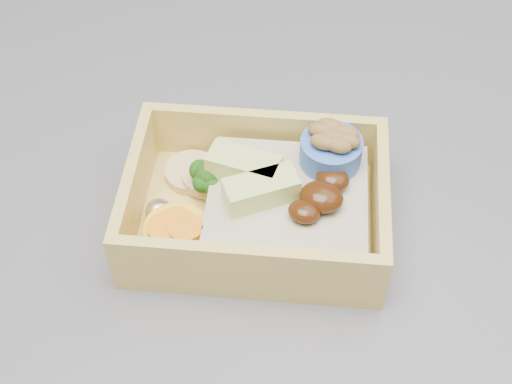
% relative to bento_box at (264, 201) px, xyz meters
% --- Properties ---
extents(bento_box, '(0.18, 0.15, 0.06)m').
position_rel_bento_box_xyz_m(bento_box, '(0.00, 0.00, 0.00)').
color(bento_box, '#E2C15D').
rests_on(bento_box, island).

